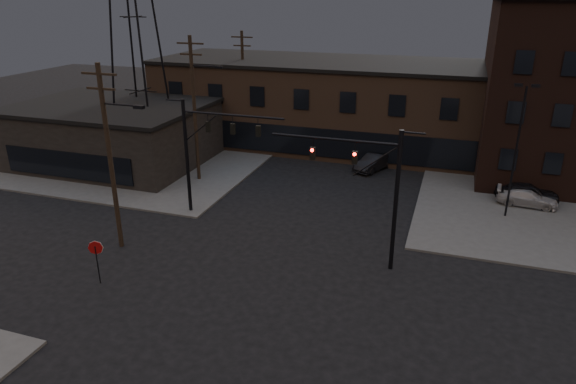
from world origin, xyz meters
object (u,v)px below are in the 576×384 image
object	(u,v)px
traffic_signal_far	(203,145)
parked_car_lot_a	(527,193)
parked_car_lot_b	(527,197)
stop_sign	(96,252)
traffic_signal_near	(376,184)
car_crossing	(374,162)

from	to	relation	value
traffic_signal_far	parked_car_lot_a	distance (m)	23.47
parked_car_lot_b	stop_sign	bearing A→B (deg)	134.00
traffic_signal_near	parked_car_lot_a	world-z (taller)	traffic_signal_near
stop_sign	traffic_signal_near	bearing A→B (deg)	25.90
parked_car_lot_a	traffic_signal_far	bearing A→B (deg)	104.29
stop_sign	car_crossing	bearing A→B (deg)	65.27
traffic_signal_far	stop_sign	xyz separation A→B (m)	(-1.28, -9.99, -3.17)
parked_car_lot_a	car_crossing	xyz separation A→B (m)	(-11.89, 4.11, -0.18)
car_crossing	traffic_signal_far	bearing A→B (deg)	-101.87
traffic_signal_far	stop_sign	distance (m)	10.55
stop_sign	parked_car_lot_a	world-z (taller)	stop_sign
parked_car_lot_b	parked_car_lot_a	bearing A→B (deg)	1.71
traffic_signal_near	parked_car_lot_a	size ratio (longest dim) A/B	1.85
traffic_signal_near	parked_car_lot_a	distance (m)	16.07
stop_sign	parked_car_lot_a	bearing A→B (deg)	40.18
parked_car_lot_a	car_crossing	size ratio (longest dim) A/B	1.01
traffic_signal_near	parked_car_lot_b	size ratio (longest dim) A/B	1.94
traffic_signal_near	parked_car_lot_b	bearing A→B (deg)	52.53
traffic_signal_near	traffic_signal_far	distance (m)	12.57
stop_sign	parked_car_lot_b	size ratio (longest dim) A/B	0.60
traffic_signal_far	car_crossing	distance (m)	16.72
parked_car_lot_b	car_crossing	xyz separation A→B (m)	(-11.85, 4.72, -0.04)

